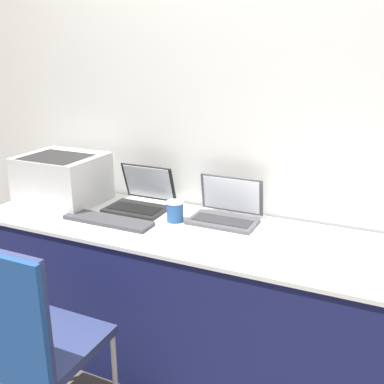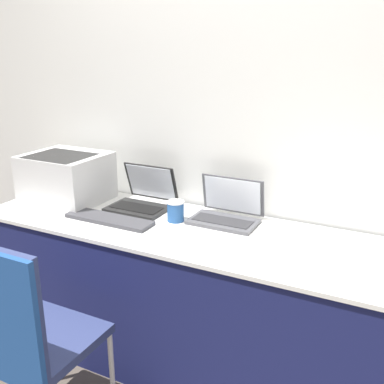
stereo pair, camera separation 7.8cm
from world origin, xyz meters
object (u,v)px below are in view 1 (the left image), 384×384
Objects in this scene: laptop_left at (141,199)px; chair at (16,329)px; printer at (62,177)px; external_keyboard at (108,220)px; coffee_cup at (175,211)px; laptop_right at (226,211)px.

laptop_left is 0.33× the size of chair.
printer is at bearing 118.64° from chair.
laptop_left is at bearing 81.19° from external_keyboard.
external_keyboard is 4.51× the size of coffee_cup.
chair is (0.01, -0.96, -0.23)m from laptop_left.
chair is at bearing -89.14° from laptop_left.
laptop_left is 0.67× the size of external_keyboard.
external_keyboard is 0.34m from coffee_cup.
chair is (-0.48, -0.98, -0.23)m from laptop_right.
laptop_left is 3.00× the size of coffee_cup.
printer is at bearing -168.77° from laptop_left.
laptop_right is 3.20× the size of coffee_cup.
laptop_left reaches higher than external_keyboard.
chair is at bearing -85.60° from external_keyboard.
laptop_left is 0.26m from external_keyboard.
laptop_left reaches higher than chair.
laptop_right reaches higher than coffee_cup.
coffee_cup is (0.30, 0.16, 0.04)m from external_keyboard.
coffee_cup is (0.26, -0.10, 0.00)m from laptop_left.
printer is at bearing -173.17° from laptop_right.
laptop_left reaches higher than laptop_right.
laptop_right is at bearing 27.49° from coffee_cup.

